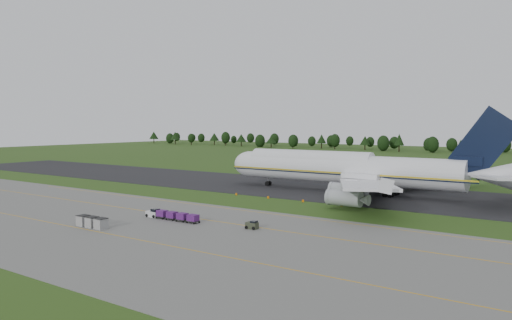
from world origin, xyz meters
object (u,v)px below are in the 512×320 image
Objects in this scene: utility_cart at (252,226)px; edge_markers at (285,199)px; baggage_train at (171,215)px; aircraft at (350,169)px; uld_row at (92,222)px.

edge_markers is (-11.87, 30.11, -0.33)m from utility_cart.
baggage_train reaches higher than utility_cart.
edge_markers is at bearing -108.75° from aircraft.
utility_cart is at bearing -68.49° from edge_markers.
baggage_train is 32.59m from edge_markers.
edge_markers is at bearing 75.71° from uld_row.
edge_markers is at bearing 81.08° from baggage_train.
aircraft is 6.12× the size of baggage_train.
utility_cart is 0.31× the size of uld_row.
uld_row is 46.25m from edge_markers.
uld_row is at bearing -105.71° from aircraft.
utility_cart is 32.37m from edge_markers.
baggage_train reaches higher than edge_markers.
uld_row is at bearing -104.29° from edge_markers.
aircraft reaches higher than edge_markers.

